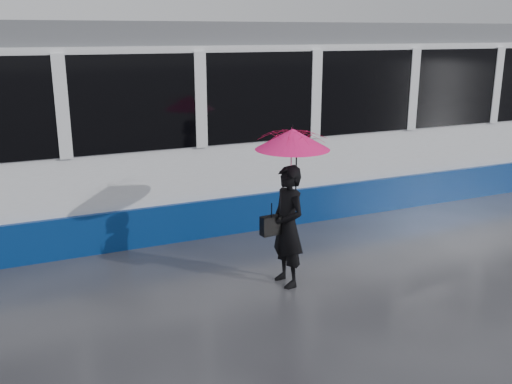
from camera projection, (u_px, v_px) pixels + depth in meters
name	position (u px, v px, depth m)	size (l,w,h in m)	color
ground	(238.00, 265.00, 8.10)	(90.00, 90.00, 0.00)	#292A2E
rails	(185.00, 215.00, 10.29)	(34.00, 1.51, 0.02)	#3F3D38
tram	(305.00, 117.00, 10.81)	(26.00, 2.56, 3.35)	white
woman	(288.00, 226.00, 7.30)	(0.58, 0.38, 1.59)	black
umbrella	(292.00, 154.00, 7.07)	(1.01, 1.01, 1.07)	#FF158B
handbag	(271.00, 225.00, 7.22)	(0.29, 0.15, 0.43)	black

